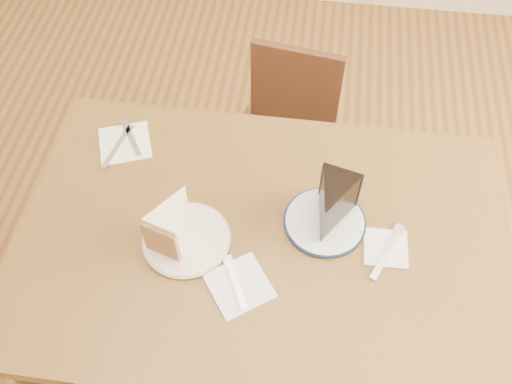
{
  "coord_description": "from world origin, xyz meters",
  "views": [
    {
      "loc": [
        0.08,
        -0.71,
        1.94
      ],
      "look_at": [
        -0.03,
        0.1,
        0.8
      ],
      "focal_mm": 40.0,
      "sensor_mm": 36.0,
      "label": 1
    }
  ],
  "objects_px": {
    "table": "(263,257)",
    "plate_cream": "(186,239)",
    "plate_navy": "(325,222)",
    "carrot_cake": "(175,220)",
    "chocolate_cake": "(331,208)",
    "chair_far": "(285,143)"
  },
  "relations": [
    {
      "from": "plate_cream",
      "to": "plate_navy",
      "type": "distance_m",
      "value": 0.34
    },
    {
      "from": "plate_navy",
      "to": "carrot_cake",
      "type": "xyz_separation_m",
      "value": [
        -0.35,
        -0.08,
        0.06
      ]
    },
    {
      "from": "carrot_cake",
      "to": "chocolate_cake",
      "type": "relative_size",
      "value": 0.89
    },
    {
      "from": "chocolate_cake",
      "to": "table",
      "type": "bearing_deg",
      "value": 37.05
    },
    {
      "from": "table",
      "to": "plate_cream",
      "type": "relative_size",
      "value": 5.87
    },
    {
      "from": "carrot_cake",
      "to": "plate_cream",
      "type": "bearing_deg",
      "value": -15.23
    },
    {
      "from": "carrot_cake",
      "to": "chocolate_cake",
      "type": "xyz_separation_m",
      "value": [
        0.36,
        0.08,
        0.01
      ]
    },
    {
      "from": "table",
      "to": "chocolate_cake",
      "type": "distance_m",
      "value": 0.24
    },
    {
      "from": "table",
      "to": "plate_cream",
      "type": "distance_m",
      "value": 0.21
    },
    {
      "from": "carrot_cake",
      "to": "chair_far",
      "type": "bearing_deg",
      "value": 88.02
    },
    {
      "from": "chocolate_cake",
      "to": "plate_cream",
      "type": "bearing_deg",
      "value": 30.66
    },
    {
      "from": "table",
      "to": "plate_cream",
      "type": "height_order",
      "value": "plate_cream"
    },
    {
      "from": "chair_far",
      "to": "chocolate_cake",
      "type": "distance_m",
      "value": 0.69
    },
    {
      "from": "table",
      "to": "plate_cream",
      "type": "xyz_separation_m",
      "value": [
        -0.18,
        -0.03,
        0.1
      ]
    },
    {
      "from": "chair_far",
      "to": "carrot_cake",
      "type": "xyz_separation_m",
      "value": [
        -0.21,
        -0.61,
        0.4
      ]
    },
    {
      "from": "table",
      "to": "chair_far",
      "type": "distance_m",
      "value": 0.64
    },
    {
      "from": "chair_far",
      "to": "chocolate_cake",
      "type": "bearing_deg",
      "value": 114.7
    },
    {
      "from": "plate_cream",
      "to": "chocolate_cake",
      "type": "bearing_deg",
      "value": 15.79
    },
    {
      "from": "carrot_cake",
      "to": "chocolate_cake",
      "type": "bearing_deg",
      "value": 29.58
    },
    {
      "from": "chocolate_cake",
      "to": "chair_far",
      "type": "bearing_deg",
      "value": -59.43
    },
    {
      "from": "plate_cream",
      "to": "carrot_cake",
      "type": "height_order",
      "value": "carrot_cake"
    },
    {
      "from": "carrot_cake",
      "to": "chocolate_cake",
      "type": "distance_m",
      "value": 0.37
    }
  ]
}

